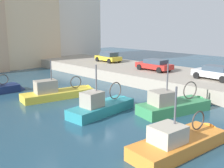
{
  "coord_description": "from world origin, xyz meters",
  "views": [
    {
      "loc": [
        -13.04,
        -15.57,
        6.27
      ],
      "look_at": [
        2.81,
        0.95,
        1.2
      ],
      "focal_mm": 43.16,
      "sensor_mm": 36.0,
      "label": 1
    }
  ],
  "objects_px": {
    "fishing_boat_yellow": "(61,96)",
    "fishing_boat_green": "(177,110)",
    "parked_car_red": "(154,65)",
    "parked_car_white": "(215,72)",
    "fishing_boat_teal": "(104,110)",
    "parked_car_yellow": "(108,57)",
    "fishing_boat_orange": "(182,147)"
  },
  "relations": [
    {
      "from": "fishing_boat_green",
      "to": "parked_car_red",
      "type": "relative_size",
      "value": 1.53
    },
    {
      "from": "parked_car_red",
      "to": "fishing_boat_yellow",
      "type": "bearing_deg",
      "value": 173.59
    },
    {
      "from": "fishing_boat_teal",
      "to": "fishing_boat_orange",
      "type": "bearing_deg",
      "value": -98.88
    },
    {
      "from": "fishing_boat_green",
      "to": "parked_car_red",
      "type": "distance_m",
      "value": 11.13
    },
    {
      "from": "fishing_boat_teal",
      "to": "parked_car_red",
      "type": "xyz_separation_m",
      "value": [
        11.57,
        4.37,
        1.72
      ]
    },
    {
      "from": "fishing_boat_yellow",
      "to": "fishing_boat_teal",
      "type": "bearing_deg",
      "value": -90.31
    },
    {
      "from": "fishing_boat_teal",
      "to": "parked_car_white",
      "type": "distance_m",
      "value": 11.99
    },
    {
      "from": "parked_car_yellow",
      "to": "fishing_boat_orange",
      "type": "bearing_deg",
      "value": -124.25
    },
    {
      "from": "fishing_boat_yellow",
      "to": "parked_car_white",
      "type": "xyz_separation_m",
      "value": [
        11.53,
        -8.32,
        1.73
      ]
    },
    {
      "from": "fishing_boat_teal",
      "to": "parked_car_yellow",
      "type": "height_order",
      "value": "fishing_boat_teal"
    },
    {
      "from": "fishing_boat_green",
      "to": "parked_car_white",
      "type": "xyz_separation_m",
      "value": [
        7.62,
        0.9,
        1.74
      ]
    },
    {
      "from": "parked_car_red",
      "to": "parked_car_yellow",
      "type": "bearing_deg",
      "value": 82.24
    },
    {
      "from": "fishing_boat_orange",
      "to": "parked_car_white",
      "type": "bearing_deg",
      "value": 19.66
    },
    {
      "from": "fishing_boat_teal",
      "to": "parked_car_yellow",
      "type": "xyz_separation_m",
      "value": [
        12.78,
        13.23,
        1.75
      ]
    },
    {
      "from": "fishing_boat_orange",
      "to": "fishing_boat_teal",
      "type": "bearing_deg",
      "value": 81.12
    },
    {
      "from": "parked_car_yellow",
      "to": "parked_car_white",
      "type": "bearing_deg",
      "value": -94.37
    },
    {
      "from": "fishing_boat_yellow",
      "to": "parked_car_yellow",
      "type": "bearing_deg",
      "value": 30.67
    },
    {
      "from": "parked_car_white",
      "to": "fishing_boat_green",
      "type": "bearing_deg",
      "value": -173.25
    },
    {
      "from": "fishing_boat_teal",
      "to": "parked_car_white",
      "type": "relative_size",
      "value": 1.58
    },
    {
      "from": "fishing_boat_orange",
      "to": "parked_car_red",
      "type": "distance_m",
      "value": 17.25
    },
    {
      "from": "parked_car_yellow",
      "to": "parked_car_white",
      "type": "height_order",
      "value": "parked_car_yellow"
    },
    {
      "from": "fishing_boat_orange",
      "to": "parked_car_red",
      "type": "xyz_separation_m",
      "value": [
        12.69,
        11.56,
        1.74
      ]
    },
    {
      "from": "parked_car_red",
      "to": "fishing_boat_teal",
      "type": "bearing_deg",
      "value": -159.31
    },
    {
      "from": "parked_car_red",
      "to": "parked_car_white",
      "type": "distance_m",
      "value": 7.03
    },
    {
      "from": "fishing_boat_yellow",
      "to": "fishing_boat_green",
      "type": "distance_m",
      "value": 10.02
    },
    {
      "from": "parked_car_yellow",
      "to": "fishing_boat_teal",
      "type": "bearing_deg",
      "value": -134.01
    },
    {
      "from": "parked_car_red",
      "to": "parked_car_white",
      "type": "xyz_separation_m",
      "value": [
        -0.01,
        -7.03,
        0.02
      ]
    },
    {
      "from": "fishing_boat_teal",
      "to": "parked_car_white",
      "type": "height_order",
      "value": "fishing_boat_teal"
    },
    {
      "from": "fishing_boat_orange",
      "to": "parked_car_white",
      "type": "distance_m",
      "value": 13.58
    },
    {
      "from": "fishing_boat_orange",
      "to": "parked_car_yellow",
      "type": "height_order",
      "value": "fishing_boat_orange"
    },
    {
      "from": "fishing_boat_green",
      "to": "parked_car_yellow",
      "type": "relative_size",
      "value": 1.64
    },
    {
      "from": "fishing_boat_orange",
      "to": "parked_car_yellow",
      "type": "bearing_deg",
      "value": 55.75
    }
  ]
}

